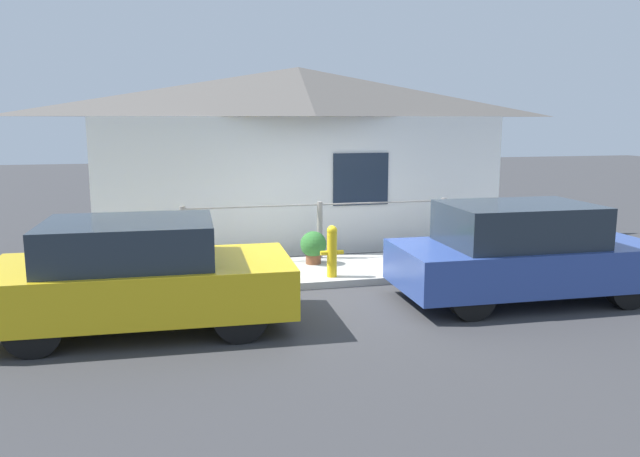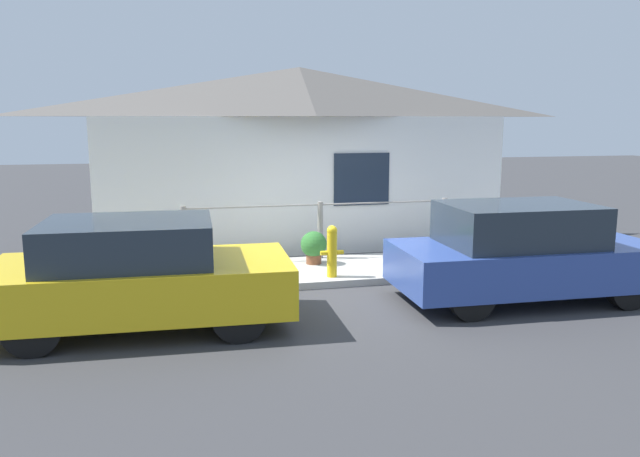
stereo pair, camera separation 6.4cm
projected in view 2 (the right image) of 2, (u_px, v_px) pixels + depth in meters
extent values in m
plane|color=#38383A|center=(345.00, 288.00, 9.71)|extent=(60.00, 60.00, 0.00)
cube|color=#B2AFA8|center=(331.00, 271.00, 10.57)|extent=(24.00, 1.82, 0.12)
cube|color=white|center=(311.00, 187.00, 11.84)|extent=(7.90, 0.12, 2.64)
cube|color=#1E2838|center=(362.00, 179.00, 11.98)|extent=(1.10, 0.04, 1.00)
pyramid|color=#605B56|center=(299.00, 92.00, 12.53)|extent=(8.30, 2.20, 0.97)
cylinder|color=gray|center=(184.00, 236.00, 10.66)|extent=(0.10, 0.10, 1.02)
cylinder|color=gray|center=(320.00, 230.00, 11.20)|extent=(0.10, 0.10, 1.02)
cylinder|color=gray|center=(444.00, 225.00, 11.74)|extent=(0.10, 0.10, 1.02)
cylinder|color=gray|center=(320.00, 205.00, 11.12)|extent=(4.80, 0.03, 0.03)
cube|color=gold|center=(143.00, 285.00, 7.77)|extent=(3.72, 1.86, 0.61)
cube|color=#232D38|center=(128.00, 241.00, 7.65)|extent=(2.06, 1.60, 0.52)
cylinder|color=black|center=(231.00, 283.00, 8.76)|extent=(0.65, 0.22, 0.64)
cylinder|color=black|center=(239.00, 315.00, 7.31)|extent=(0.65, 0.22, 0.64)
cylinder|color=black|center=(60.00, 291.00, 8.32)|extent=(0.65, 0.22, 0.64)
cylinder|color=black|center=(32.00, 328.00, 6.86)|extent=(0.65, 0.22, 0.64)
cube|color=#2D4793|center=(525.00, 264.00, 8.98)|extent=(3.80, 1.72, 0.60)
cube|color=#232D38|center=(518.00, 224.00, 8.84)|extent=(2.10, 1.49, 0.58)
cylinder|color=black|center=(568.00, 264.00, 9.93)|extent=(0.62, 0.21, 0.62)
cylinder|color=black|center=(628.00, 287.00, 8.58)|extent=(0.62, 0.21, 0.62)
cylinder|color=black|center=(430.00, 272.00, 9.45)|extent=(0.62, 0.21, 0.62)
cylinder|color=black|center=(471.00, 297.00, 8.10)|extent=(0.62, 0.21, 0.62)
cylinder|color=yellow|center=(332.00, 255.00, 9.87)|extent=(0.16, 0.16, 0.71)
sphere|color=yellow|center=(332.00, 231.00, 9.80)|extent=(0.17, 0.17, 0.17)
cylinder|color=yellow|center=(325.00, 253.00, 9.84)|extent=(0.14, 0.07, 0.07)
cylinder|color=yellow|center=(339.00, 252.00, 9.89)|extent=(0.14, 0.07, 0.07)
cylinder|color=brown|center=(314.00, 259.00, 10.82)|extent=(0.26, 0.26, 0.17)
sphere|color=#2D6B2D|center=(314.00, 244.00, 10.77)|extent=(0.46, 0.46, 0.46)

